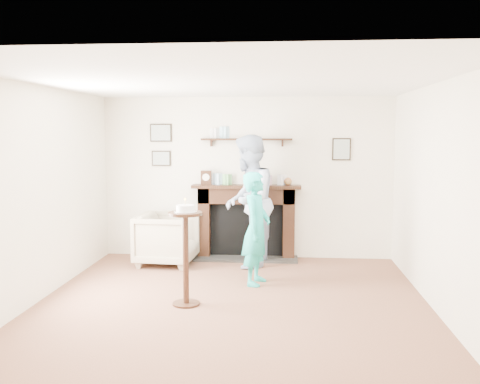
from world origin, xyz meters
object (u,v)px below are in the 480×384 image
object	(u,v)px
armchair	(167,264)
woman	(256,284)
man	(248,266)
pedestal_table	(186,240)

from	to	relation	value
armchair	woman	size ratio (longest dim) A/B	0.58
man	woman	bearing A→B (deg)	15.28
woman	pedestal_table	size ratio (longest dim) A/B	1.19
armchair	pedestal_table	distance (m)	2.08
man	woman	size ratio (longest dim) A/B	1.32
woman	pedestal_table	xyz separation A→B (m)	(-0.75, -0.92, 0.75)
woman	pedestal_table	distance (m)	1.40
armchair	man	distance (m)	1.21
armchair	man	world-z (taller)	man
armchair	pedestal_table	bearing A→B (deg)	-157.48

